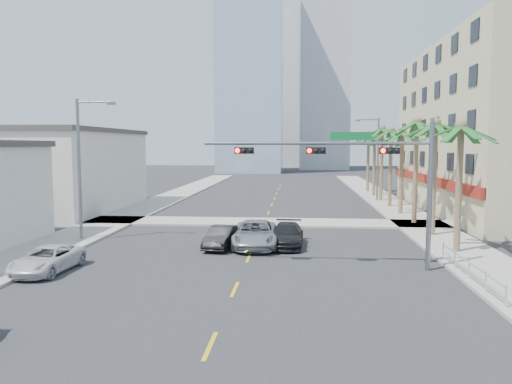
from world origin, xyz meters
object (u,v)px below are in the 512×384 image
at_px(car_lane_center, 255,234).
at_px(car_lane_right, 287,235).
at_px(traffic_signal_mast, 363,167).
at_px(car_lane_left, 222,237).
at_px(car_parked_far, 47,259).

height_order(car_lane_center, car_lane_right, car_lane_center).
distance_m(traffic_signal_mast, car_lane_right, 7.85).
distance_m(car_lane_left, car_lane_center, 2.03).
xyz_separation_m(car_lane_left, car_lane_right, (3.86, 0.81, 0.04)).
bearing_deg(traffic_signal_mast, car_lane_left, 149.52).
bearing_deg(car_parked_far, car_lane_right, 35.38).
height_order(car_parked_far, car_lane_right, car_lane_right).
relative_size(car_parked_far, car_lane_right, 0.94).
relative_size(traffic_signal_mast, car_lane_center, 1.98).
height_order(traffic_signal_mast, car_lane_right, traffic_signal_mast).
bearing_deg(car_parked_far, car_lane_left, 43.30).
height_order(traffic_signal_mast, car_lane_center, traffic_signal_mast).
relative_size(traffic_signal_mast, car_lane_left, 2.81).
bearing_deg(car_lane_left, car_lane_center, 21.11).
height_order(traffic_signal_mast, car_parked_far, traffic_signal_mast).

